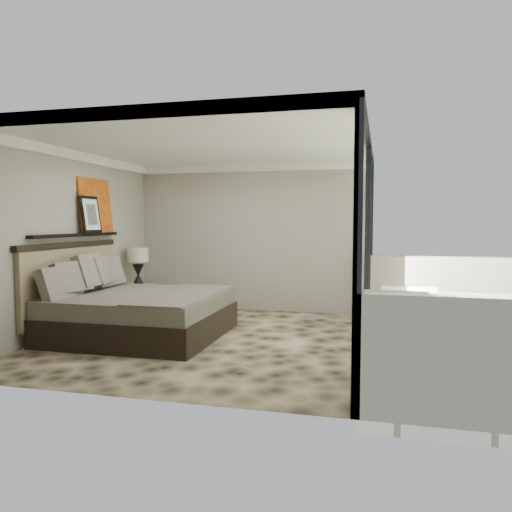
% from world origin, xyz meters
% --- Properties ---
extents(floor, '(5.00, 5.00, 0.00)m').
position_xyz_m(floor, '(0.00, 0.00, 0.00)').
color(floor, black).
rests_on(floor, ground).
extents(ceiling, '(4.50, 5.00, 0.02)m').
position_xyz_m(ceiling, '(0.00, 0.00, 2.79)').
color(ceiling, silver).
rests_on(ceiling, back_wall).
extents(back_wall, '(4.50, 0.02, 2.80)m').
position_xyz_m(back_wall, '(0.00, 2.49, 1.40)').
color(back_wall, gray).
rests_on(back_wall, floor).
extents(left_wall, '(0.02, 5.00, 2.80)m').
position_xyz_m(left_wall, '(-2.24, 0.00, 1.40)').
color(left_wall, gray).
rests_on(left_wall, floor).
extents(glass_wall, '(0.08, 5.00, 2.80)m').
position_xyz_m(glass_wall, '(2.25, 0.00, 1.40)').
color(glass_wall, white).
rests_on(glass_wall, floor).
extents(terrace_slab, '(3.00, 5.00, 0.12)m').
position_xyz_m(terrace_slab, '(3.75, 0.00, -0.06)').
color(terrace_slab, beige).
rests_on(terrace_slab, ground).
extents(picture_ledge, '(0.12, 2.20, 0.05)m').
position_xyz_m(picture_ledge, '(-2.18, 0.10, 1.50)').
color(picture_ledge, black).
rests_on(picture_ledge, left_wall).
extents(bed, '(2.39, 2.31, 1.33)m').
position_xyz_m(bed, '(-1.12, -0.08, 0.38)').
color(bed, black).
rests_on(bed, floor).
extents(nightstand, '(0.59, 0.59, 0.56)m').
position_xyz_m(nightstand, '(-1.99, 1.67, 0.28)').
color(nightstand, black).
rests_on(nightstand, floor).
extents(table_lamp, '(0.39, 0.39, 0.71)m').
position_xyz_m(table_lamp, '(-1.95, 1.63, 0.97)').
color(table_lamp, black).
rests_on(table_lamp, nightstand).
extents(abstract_canvas, '(0.13, 0.90, 0.90)m').
position_xyz_m(abstract_canvas, '(-2.19, 0.65, 1.97)').
color(abstract_canvas, '#AC2A0E').
rests_on(abstract_canvas, picture_ledge).
extents(framed_print, '(0.11, 0.50, 0.60)m').
position_xyz_m(framed_print, '(-2.14, 0.41, 1.82)').
color(framed_print, black).
rests_on(framed_print, picture_ledge).
extents(ottoman, '(0.50, 0.50, 0.49)m').
position_xyz_m(ottoman, '(3.99, 1.16, 0.25)').
color(ottoman, white).
rests_on(ottoman, terrace_slab).
extents(lounger, '(0.92, 1.77, 0.68)m').
position_xyz_m(lounger, '(2.91, 0.68, 0.21)').
color(lounger, white).
rests_on(lounger, terrace_slab).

